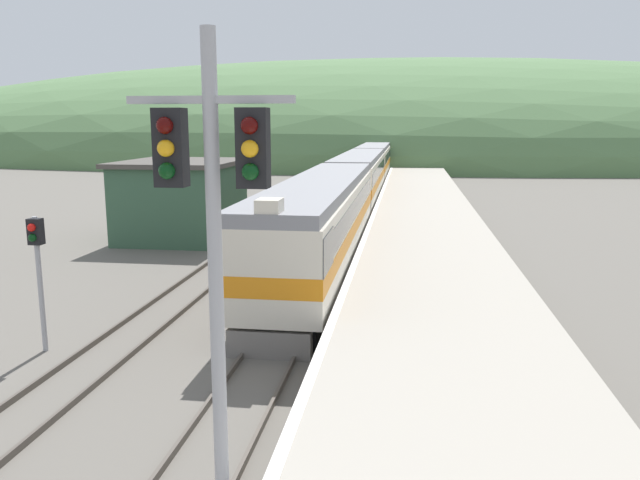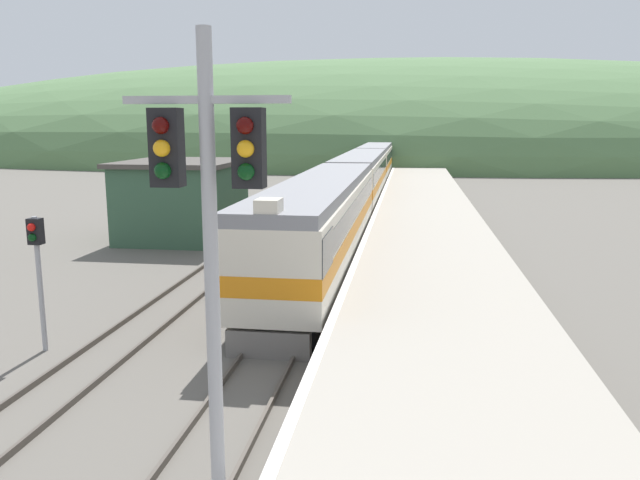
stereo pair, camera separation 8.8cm
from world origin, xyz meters
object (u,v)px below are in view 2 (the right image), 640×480
at_px(carriage_second, 361,178).
at_px(carriage_third, 376,161).
at_px(carriage_fourth, 385,152).
at_px(carriage_fifth, 390,147).
at_px(signal_post_siding, 37,255).
at_px(express_train_lead_car, 321,222).
at_px(signal_mast_main, 210,229).

relative_size(carriage_second, carriage_third, 1.00).
bearing_deg(carriage_third, carriage_second, -90.00).
bearing_deg(carriage_fourth, carriage_fifth, 90.00).
xyz_separation_m(carriage_second, signal_post_siding, (-6.30, -31.74, 0.58)).
relative_size(express_train_lead_car, carriage_third, 1.05).
height_order(carriage_fifth, signal_mast_main, signal_mast_main).
bearing_deg(express_train_lead_car, signal_post_siding, -121.40).
distance_m(express_train_lead_car, signal_post_siding, 12.12).
distance_m(carriage_third, signal_mast_main, 60.00).
xyz_separation_m(carriage_second, carriage_fourth, (0.00, 41.46, 0.00)).
bearing_deg(carriage_third, signal_post_siding, -96.85).
xyz_separation_m(carriage_fifth, signal_post_siding, (-6.30, -93.94, 0.58)).
bearing_deg(carriage_fifth, signal_post_siding, -93.84).
height_order(carriage_second, signal_post_siding, carriage_second).
distance_m(carriage_second, carriage_third, 20.73).
bearing_deg(carriage_third, express_train_lead_car, -90.00).
xyz_separation_m(express_train_lead_car, carriage_second, (0.00, 21.41, -0.01)).
bearing_deg(carriage_second, carriage_fourth, 90.00).
height_order(signal_mast_main, signal_post_siding, signal_mast_main).
bearing_deg(express_train_lead_car, carriage_third, 90.00).
xyz_separation_m(express_train_lead_car, signal_post_siding, (-6.30, -10.33, 0.57)).
height_order(carriage_third, signal_mast_main, signal_mast_main).
height_order(express_train_lead_car, carriage_third, express_train_lead_car).
distance_m(carriage_fourth, carriage_fifth, 20.73).
height_order(express_train_lead_car, signal_mast_main, signal_mast_main).
bearing_deg(signal_post_siding, carriage_fourth, 85.08).
height_order(express_train_lead_car, carriage_fourth, express_train_lead_car).
relative_size(carriage_fifth, signal_mast_main, 2.66).
distance_m(express_train_lead_car, carriage_third, 42.14).
xyz_separation_m(signal_mast_main, signal_post_siding, (-7.38, 7.45, -2.17)).
relative_size(carriage_third, carriage_fifth, 1.00).
bearing_deg(signal_post_siding, carriage_second, 78.77).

